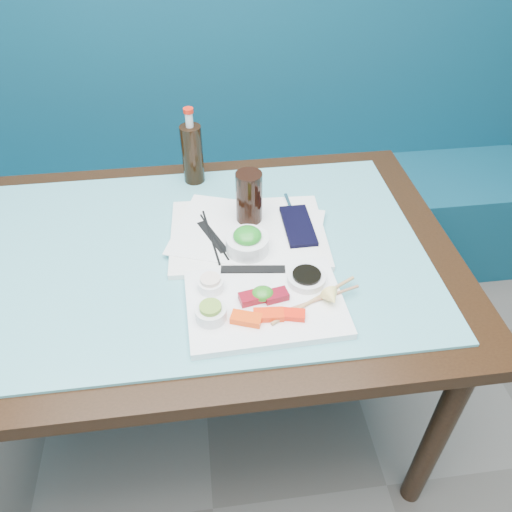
{
  "coord_description": "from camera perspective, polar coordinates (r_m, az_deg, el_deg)",
  "views": [
    {
      "loc": [
        0.05,
        0.47,
        1.6
      ],
      "look_at": [
        0.17,
        1.37,
        0.8
      ],
      "focal_mm": 35.0,
      "sensor_mm": 36.0,
      "label": 1
    }
  ],
  "objects": [
    {
      "name": "booth_bench",
      "position": [
        2.2,
        -7.52,
        7.2
      ],
      "size": [
        3.0,
        0.56,
        1.17
      ],
      "color": "#0D4155",
      "rests_on": "ground"
    },
    {
      "name": "dining_table",
      "position": [
        1.36,
        -7.49,
        -2.48
      ],
      "size": [
        1.4,
        0.9,
        0.75
      ],
      "color": "black",
      "rests_on": "ground"
    },
    {
      "name": "glass_top",
      "position": [
        1.3,
        -7.82,
        0.29
      ],
      "size": [
        1.22,
        0.76,
        0.01
      ],
      "primitive_type": "cube",
      "color": "#57A6AE",
      "rests_on": "dining_table"
    },
    {
      "name": "sashimi_plate",
      "position": [
        1.14,
        1.07,
        -5.45
      ],
      "size": [
        0.36,
        0.26,
        0.02
      ],
      "primitive_type": "cube",
      "rotation": [
        0.0,
        0.0,
        0.03
      ],
      "color": "white",
      "rests_on": "glass_top"
    },
    {
      "name": "salmon_left",
      "position": [
        1.09,
        -1.13,
        -7.18
      ],
      "size": [
        0.07,
        0.05,
        0.02
      ],
      "primitive_type": "cube",
      "rotation": [
        0.0,
        0.0,
        -0.35
      ],
      "color": "#FF430A",
      "rests_on": "sashimi_plate"
    },
    {
      "name": "salmon_mid",
      "position": [
        1.1,
        1.46,
        -6.73
      ],
      "size": [
        0.07,
        0.04,
        0.02
      ],
      "primitive_type": "cube",
      "rotation": [
        0.0,
        0.0,
        -0.08
      ],
      "color": "#FF300A",
      "rests_on": "sashimi_plate"
    },
    {
      "name": "salmon_right",
      "position": [
        1.1,
        4.08,
        -6.68
      ],
      "size": [
        0.06,
        0.04,
        0.01
      ],
      "primitive_type": "cube",
      "rotation": [
        0.0,
        0.0,
        -0.24
      ],
      "color": "#F81F09",
      "rests_on": "sashimi_plate"
    },
    {
      "name": "tuna_left",
      "position": [
        1.13,
        -0.47,
        -4.78
      ],
      "size": [
        0.06,
        0.04,
        0.02
      ],
      "primitive_type": "cube",
      "rotation": [
        0.0,
        0.0,
        0.19
      ],
      "color": "maroon",
      "rests_on": "sashimi_plate"
    },
    {
      "name": "tuna_right",
      "position": [
        1.14,
        2.29,
        -4.53
      ],
      "size": [
        0.06,
        0.04,
        0.02
      ],
      "primitive_type": "cube",
      "rotation": [
        0.0,
        0.0,
        0.19
      ],
      "color": "maroon",
      "rests_on": "sashimi_plate"
    },
    {
      "name": "seaweed_garnish",
      "position": [
        1.13,
        0.76,
        -4.32
      ],
      "size": [
        0.06,
        0.06,
        0.03
      ],
      "primitive_type": "ellipsoid",
      "rotation": [
        0.0,
        0.0,
        -0.34
      ],
      "color": "#297D1D",
      "rests_on": "sashimi_plate"
    },
    {
      "name": "ramekin_wasabi",
      "position": [
        1.1,
        -5.17,
        -6.54
      ],
      "size": [
        0.07,
        0.07,
        0.03
      ],
      "primitive_type": "cylinder",
      "rotation": [
        0.0,
        0.0,
        0.05
      ],
      "color": "white",
      "rests_on": "sashimi_plate"
    },
    {
      "name": "wasabi_fill",
      "position": [
        1.08,
        -5.23,
        -5.85
      ],
      "size": [
        0.05,
        0.05,
        0.01
      ],
      "primitive_type": "cylinder",
      "rotation": [
        0.0,
        0.0,
        0.04
      ],
      "color": "olive",
      "rests_on": "ramekin_wasabi"
    },
    {
      "name": "ramekin_ginger",
      "position": [
        1.16,
        -5.19,
        -3.29
      ],
      "size": [
        0.07,
        0.07,
        0.02
      ],
      "primitive_type": "cylinder",
      "rotation": [
        0.0,
        0.0,
        0.31
      ],
      "color": "white",
      "rests_on": "sashimi_plate"
    },
    {
      "name": "ginger_fill",
      "position": [
        1.15,
        -5.25,
        -2.68
      ],
      "size": [
        0.05,
        0.05,
        0.01
      ],
      "primitive_type": "cylinder",
      "rotation": [
        0.0,
        0.0,
        0.04
      ],
      "color": "beige",
      "rests_on": "ramekin_ginger"
    },
    {
      "name": "soy_dish",
      "position": [
        1.18,
        5.79,
        -2.57
      ],
      "size": [
        0.1,
        0.1,
        0.02
      ],
      "primitive_type": "cylinder",
      "rotation": [
        0.0,
        0.0,
        0.16
      ],
      "color": "white",
      "rests_on": "sashimi_plate"
    },
    {
      "name": "soy_fill",
      "position": [
        1.17,
        5.83,
        -2.15
      ],
      "size": [
        0.08,
        0.08,
        0.01
      ],
      "primitive_type": "cylinder",
      "rotation": [
        0.0,
        0.0,
        0.14
      ],
      "color": "black",
      "rests_on": "soy_dish"
    },
    {
      "name": "lemon_wedge",
      "position": [
        1.13,
        8.65,
        -4.75
      ],
      "size": [
        0.05,
        0.04,
        0.04
      ],
      "primitive_type": "cone",
      "rotation": [
        1.57,
        0.0,
        0.18
      ],
      "color": "#FFE578",
      "rests_on": "sashimi_plate"
    },
    {
      "name": "chopstick_sleeve",
      "position": [
        1.21,
        -0.34,
        -1.53
      ],
      "size": [
        0.16,
        0.04,
        0.0
      ],
      "primitive_type": "cube",
      "rotation": [
        0.0,
        0.0,
        -0.12
      ],
      "color": "black",
      "rests_on": "sashimi_plate"
    },
    {
      "name": "wooden_chopstick_a",
      "position": [
        1.14,
        6.68,
        -4.98
      ],
      "size": [
        0.22,
        0.12,
        0.01
      ],
      "primitive_type": "cylinder",
      "rotation": [
        1.57,
        0.0,
        -1.07
      ],
      "color": "tan",
      "rests_on": "sashimi_plate"
    },
    {
      "name": "wooden_chopstick_b",
      "position": [
        1.14,
        7.17,
        -4.95
      ],
      "size": [
        0.2,
        0.07,
        0.01
      ],
      "primitive_type": "cylinder",
      "rotation": [
        1.57,
        0.0,
        -1.28
      ],
      "color": "#A6704E",
      "rests_on": "sashimi_plate"
    },
    {
      "name": "serving_tray",
      "position": [
        1.33,
        -0.92,
        2.51
      ],
      "size": [
        0.42,
        0.33,
        0.02
      ],
      "primitive_type": "cube",
      "rotation": [
        0.0,
        0.0,
        -0.05
      ],
      "color": "white",
      "rests_on": "glass_top"
    },
    {
      "name": "paper_placemat",
      "position": [
        1.32,
        -0.92,
        2.81
      ],
      "size": [
        0.45,
        0.38,
        0.0
      ],
      "primitive_type": "cube",
      "rotation": [
        0.0,
        0.0,
        -0.34
      ],
      "color": "white",
      "rests_on": "serving_tray"
    },
    {
      "name": "seaweed_bowl",
      "position": [
        1.25,
        -0.98,
        1.38
      ],
      "size": [
        0.12,
        0.12,
        0.04
      ],
      "primitive_type": "cylinder",
      "rotation": [
        0.0,
        0.0,
        0.16
      ],
      "color": "white",
      "rests_on": "serving_tray"
    },
    {
      "name": "seaweed_salad",
      "position": [
        1.24,
        -1.0,
        2.36
      ],
      "size": [
        0.09,
        0.09,
        0.04
      ],
      "primitive_type": "ellipsoid",
      "rotation": [
        0.0,
        0.0,
        -0.31
      ],
      "color": "#1F8621",
      "rests_on": "seaweed_bowl"
    },
    {
      "name": "cola_glass",
      "position": [
        1.33,
        -0.8,
        6.72
      ],
      "size": [
        0.09,
        0.09,
        0.15
      ],
      "primitive_type": "cylinder",
      "rotation": [
        0.0,
        0.0,
        0.32
      ],
      "color": "black",
      "rests_on": "serving_tray"
    },
    {
      "name": "navy_pouch",
      "position": [
        1.34,
        4.83,
        3.45
      ],
      "size": [
        0.07,
        0.17,
        0.01
      ],
      "primitive_type": "cube",
      "rotation": [
        0.0,
        0.0,
        0.0
      ],
      "color": "black",
      "rests_on": "serving_tray"
    },
    {
      "name": "fork",
      "position": [
        1.42,
        3.78,
        5.99
      ],
      "size": [
        0.01,
        0.09,
        0.01
      ],
      "primitive_type": "cylinder",
      "rotation": [
        1.57,
        0.0,
        0.04
      ],
      "color": "white",
      "rests_on": "serving_tray"
    },
    {
      "name": "black_chopstick_a",
      "position": [
        1.31,
        -5.17,
        2.24
      ],
      "size": [
        0.04,
        0.23,
        0.01
      ],
      "primitive_type": "cylinder",
      "rotation": [
        1.57,
        0.0,
        0.13
      ],
      "color": "black",
      "rests_on": "serving_tray"
    },
    {
      "name": "black_chopstick_b",
      "position": [
        1.31,
        -4.82,
        2.26
      ],
      "size": [
        0.07,
        0.2,
        0.01
      ],
      "primitive_type": "cylinder",
      "rotation": [
        1.57,
        0.0,
        0.3
      ],
      "color": "black",
      "rests_on": "serving_tray"
    },
    {
      "name": "tray_sleeve",
      "position": [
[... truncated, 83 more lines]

